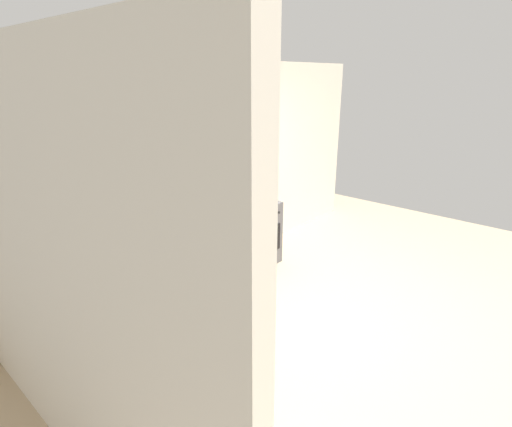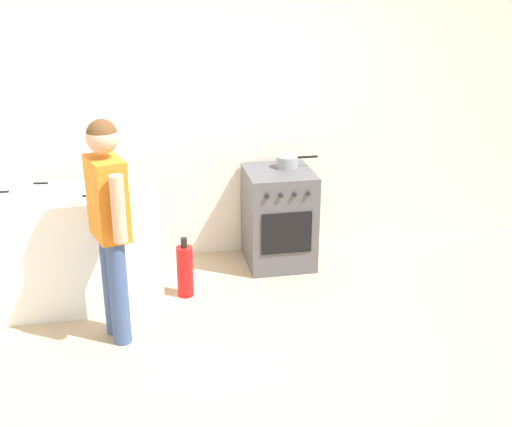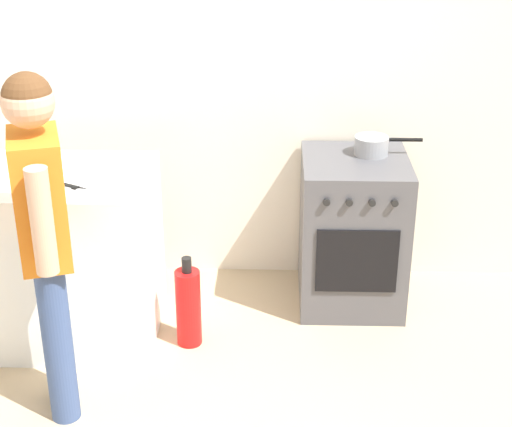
{
  "view_description": "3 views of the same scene",
  "coord_description": "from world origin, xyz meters",
  "px_view_note": "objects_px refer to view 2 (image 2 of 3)",
  "views": [
    {
      "loc": [
        -3.31,
        -1.75,
        2.41
      ],
      "look_at": [
        -0.26,
        0.96,
        0.99
      ],
      "focal_mm": 28.0,
      "sensor_mm": 36.0,
      "label": 1
    },
    {
      "loc": [
        -0.83,
        -3.52,
        2.46
      ],
      "look_at": [
        0.0,
        0.83,
        0.77
      ],
      "focal_mm": 45.0,
      "sensor_mm": 36.0,
      "label": 2
    },
    {
      "loc": [
        -0.07,
        -2.35,
        2.33
      ],
      "look_at": [
        -0.17,
        0.95,
        0.82
      ],
      "focal_mm": 55.0,
      "sensor_mm": 36.0,
      "label": 3
    }
  ],
  "objects_px": {
    "knife_chef": "(102,196)",
    "knife_utility": "(33,184)",
    "pot": "(287,162)",
    "knife_carving": "(121,197)",
    "oven_left": "(279,217)",
    "knife_bread": "(16,191)",
    "fire_extinguisher": "(185,271)",
    "person": "(109,215)"
  },
  "relations": [
    {
      "from": "knife_chef",
      "to": "knife_bread",
      "type": "height_order",
      "value": "same"
    },
    {
      "from": "oven_left",
      "to": "knife_chef",
      "type": "bearing_deg",
      "value": -160.04
    },
    {
      "from": "person",
      "to": "fire_extinguisher",
      "type": "relative_size",
      "value": 3.15
    },
    {
      "from": "pot",
      "to": "knife_carving",
      "type": "relative_size",
      "value": 1.18
    },
    {
      "from": "knife_bread",
      "to": "fire_extinguisher",
      "type": "distance_m",
      "value": 1.41
    },
    {
      "from": "pot",
      "to": "knife_chef",
      "type": "bearing_deg",
      "value": -158.26
    },
    {
      "from": "knife_utility",
      "to": "knife_carving",
      "type": "distance_m",
      "value": 0.8
    },
    {
      "from": "fire_extinguisher",
      "to": "pot",
      "type": "bearing_deg",
      "value": 30.51
    },
    {
      "from": "knife_carving",
      "to": "knife_bread",
      "type": "bearing_deg",
      "value": 160.39
    },
    {
      "from": "knife_chef",
      "to": "person",
      "type": "xyz_separation_m",
      "value": [
        0.06,
        -0.48,
        0.03
      ]
    },
    {
      "from": "pot",
      "to": "knife_carving",
      "type": "height_order",
      "value": "pot"
    },
    {
      "from": "oven_left",
      "to": "knife_carving",
      "type": "xyz_separation_m",
      "value": [
        -1.32,
        -0.58,
        0.48
      ]
    },
    {
      "from": "oven_left",
      "to": "knife_utility",
      "type": "relative_size",
      "value": 3.38
    },
    {
      "from": "oven_left",
      "to": "knife_chef",
      "type": "xyz_separation_m",
      "value": [
        -1.46,
        -0.53,
        0.48
      ]
    },
    {
      "from": "oven_left",
      "to": "person",
      "type": "xyz_separation_m",
      "value": [
        -1.39,
        -1.01,
        0.51
      ]
    },
    {
      "from": "pot",
      "to": "fire_extinguisher",
      "type": "xyz_separation_m",
      "value": [
        -0.96,
        -0.57,
        -0.68
      ]
    },
    {
      "from": "pot",
      "to": "person",
      "type": "relative_size",
      "value": 0.23
    },
    {
      "from": "knife_utility",
      "to": "knife_bread",
      "type": "height_order",
      "value": "same"
    },
    {
      "from": "person",
      "to": "knife_chef",
      "type": "bearing_deg",
      "value": 97.52
    },
    {
      "from": "knife_utility",
      "to": "fire_extinguisher",
      "type": "bearing_deg",
      "value": -17.06
    },
    {
      "from": "knife_utility",
      "to": "fire_extinguisher",
      "type": "height_order",
      "value": "knife_utility"
    },
    {
      "from": "oven_left",
      "to": "person",
      "type": "height_order",
      "value": "person"
    },
    {
      "from": "knife_utility",
      "to": "pot",
      "type": "bearing_deg",
      "value": 6.09
    },
    {
      "from": "pot",
      "to": "fire_extinguisher",
      "type": "relative_size",
      "value": 0.73
    },
    {
      "from": "knife_chef",
      "to": "knife_utility",
      "type": "relative_size",
      "value": 1.24
    },
    {
      "from": "oven_left",
      "to": "person",
      "type": "relative_size",
      "value": 0.54
    },
    {
      "from": "knife_utility",
      "to": "oven_left",
      "type": "bearing_deg",
      "value": 3.86
    },
    {
      "from": "knife_carving",
      "to": "fire_extinguisher",
      "type": "height_order",
      "value": "knife_carving"
    },
    {
      "from": "fire_extinguisher",
      "to": "person",
      "type": "bearing_deg",
      "value": -134.6
    },
    {
      "from": "knife_chef",
      "to": "pot",
      "type": "bearing_deg",
      "value": 21.74
    },
    {
      "from": "knife_chef",
      "to": "fire_extinguisher",
      "type": "height_order",
      "value": "knife_chef"
    },
    {
      "from": "knife_bread",
      "to": "pot",
      "type": "bearing_deg",
      "value": 10.19
    },
    {
      "from": "knife_bread",
      "to": "knife_carving",
      "type": "xyz_separation_m",
      "value": [
        0.77,
        -0.27,
        0.0
      ]
    },
    {
      "from": "knife_bread",
      "to": "fire_extinguisher",
      "type": "bearing_deg",
      "value": -8.11
    },
    {
      "from": "knife_bread",
      "to": "knife_utility",
      "type": "bearing_deg",
      "value": 59.79
    },
    {
      "from": "knife_carving",
      "to": "knife_chef",
      "type": "bearing_deg",
      "value": 160.41
    },
    {
      "from": "pot",
      "to": "knife_carving",
      "type": "distance_m",
      "value": 1.56
    },
    {
      "from": "knife_chef",
      "to": "knife_carving",
      "type": "distance_m",
      "value": 0.15
    },
    {
      "from": "oven_left",
      "to": "fire_extinguisher",
      "type": "xyz_separation_m",
      "value": [
        -0.87,
        -0.48,
        -0.21
      ]
    },
    {
      "from": "pot",
      "to": "fire_extinguisher",
      "type": "height_order",
      "value": "pot"
    },
    {
      "from": "pot",
      "to": "knife_bread",
      "type": "xyz_separation_m",
      "value": [
        -2.18,
        -0.39,
        0.0
      ]
    },
    {
      "from": "pot",
      "to": "knife_carving",
      "type": "bearing_deg",
      "value": -154.71
    }
  ]
}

